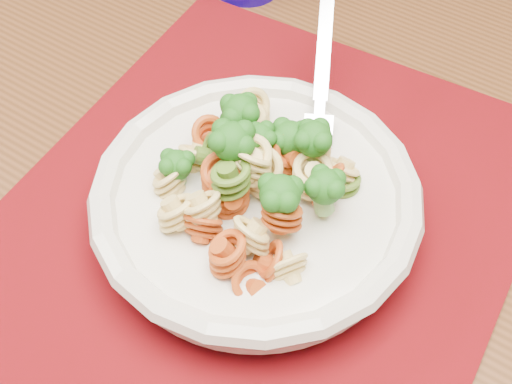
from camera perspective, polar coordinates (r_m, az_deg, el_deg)
dining_table at (r=0.63m, az=-10.61°, el=-7.67°), size 1.69×1.34×0.75m
placemat at (r=0.53m, az=-0.91°, el=-3.99°), size 0.57×0.52×0.00m
pasta_bowl at (r=0.51m, az=-0.00°, el=-0.80°), size 0.24×0.24×0.05m
pasta_broccoli_heap at (r=0.50m, az=0.00°, el=0.42°), size 0.20×0.20×0.06m
fork at (r=0.54m, az=4.99°, el=4.89°), size 0.14×0.15×0.08m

